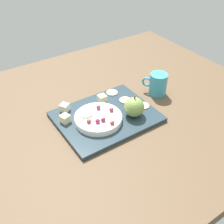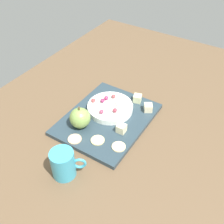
{
  "view_description": "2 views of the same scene",
  "coord_description": "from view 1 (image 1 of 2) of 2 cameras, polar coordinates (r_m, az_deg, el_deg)",
  "views": [
    {
      "loc": [
        36.02,
        67.42,
        64.93
      ],
      "look_at": [
        -5.25,
        5.79,
        7.52
      ],
      "focal_mm": 43.69,
      "sensor_mm": 36.0,
      "label": 1
    },
    {
      "loc": [
        -63.14,
        -35.42,
        70.27
      ],
      "look_at": [
        -2.62,
        2.78,
        7.56
      ],
      "focal_mm": 44.34,
      "sensor_mm": 36.0,
      "label": 2
    }
  ],
  "objects": [
    {
      "name": "grape_5",
      "position": [
        0.89,
        -1.6,
        -1.5
      ],
      "size": [
        1.65,
        1.49,
        1.44
      ],
      "primitive_type": "ellipsoid",
      "color": "#822650",
      "rests_on": "serving_dish"
    },
    {
      "name": "platter",
      "position": [
        0.96,
        -1.23,
        -0.99
      ],
      "size": [
        33.7,
        26.59,
        1.51
      ],
      "primitive_type": "cube",
      "color": "#283943",
      "rests_on": "table"
    },
    {
      "name": "grape_3",
      "position": [
        0.89,
        -4.87,
        -1.92
      ],
      "size": [
        1.65,
        1.49,
        1.35
      ],
      "primitive_type": "ellipsoid",
      "color": "brown",
      "rests_on": "serving_dish"
    },
    {
      "name": "cheese_cube_0",
      "position": [
        0.98,
        -9.88,
        0.91
      ],
      "size": [
        3.85,
        3.85,
        2.8
      ],
      "primitive_type": "cube",
      "rotation": [
        0.0,
        0.0,
        0.56
      ],
      "color": "beige",
      "rests_on": "platter"
    },
    {
      "name": "apple_slice_0",
      "position": [
        0.93,
        -5.47,
        -0.34
      ],
      "size": [
        4.56,
        4.56,
        0.6
      ],
      "primitive_type": "cylinder",
      "color": "beige",
      "rests_on": "serving_dish"
    },
    {
      "name": "serving_dish",
      "position": [
        0.92,
        -3.03,
        -1.45
      ],
      "size": [
        16.16,
        16.16,
        2.15
      ],
      "primitive_type": "cylinder",
      "color": "white",
      "rests_on": "platter"
    },
    {
      "name": "apple_stem",
      "position": [
        0.92,
        4.78,
        3.11
      ],
      "size": [
        0.5,
        0.5,
        1.2
      ],
      "primitive_type": "cylinder",
      "color": "brown",
      "rests_on": "apple_whole"
    },
    {
      "name": "cheese_cube_1",
      "position": [
        1.01,
        -2.08,
        2.82
      ],
      "size": [
        2.84,
        2.84,
        2.8
      ],
      "primitive_type": "cube",
      "rotation": [
        0.0,
        0.0,
        0.02
      ],
      "color": "beige",
      "rests_on": "platter"
    },
    {
      "name": "cracker_2",
      "position": [
        1.01,
        6.57,
        1.35
      ],
      "size": [
        4.39,
        4.39,
        0.4
      ],
      "primitive_type": "cylinder",
      "color": "#E0B685",
      "rests_on": "platter"
    },
    {
      "name": "apple_whole",
      "position": [
        0.94,
        4.65,
        1.05
      ],
      "size": [
        6.98,
        6.98,
        6.98
      ],
      "primitive_type": "sphere",
      "color": "#7A9A4B",
      "rests_on": "platter"
    },
    {
      "name": "cheese_cube_2",
      "position": [
        0.93,
        -9.79,
        -1.38
      ],
      "size": [
        3.45,
        3.45,
        2.8
      ],
      "primitive_type": "cube",
      "rotation": [
        0.0,
        0.0,
        0.28
      ],
      "color": "beige",
      "rests_on": "platter"
    },
    {
      "name": "cup",
      "position": [
        1.08,
        9.55,
        5.76
      ],
      "size": [
        7.43,
        9.12,
        8.93
      ],
      "color": "teal",
      "rests_on": "table"
    },
    {
      "name": "grape_2",
      "position": [
        0.95,
        -2.86,
        1.0
      ],
      "size": [
        1.65,
        1.49,
        1.55
      ],
      "primitive_type": "ellipsoid",
      "color": "#8B3341",
      "rests_on": "serving_dish"
    },
    {
      "name": "grape_4",
      "position": [
        0.94,
        -0.14,
        0.54
      ],
      "size": [
        1.65,
        1.49,
        1.5
      ],
      "primitive_type": "ellipsoid",
      "color": "#8B3852",
      "rests_on": "serving_dish"
    },
    {
      "name": "cracker_1",
      "position": [
        1.07,
        0.01,
        4.1
      ],
      "size": [
        4.39,
        4.39,
        0.4
      ],
      "primitive_type": "cylinder",
      "color": "#D5BA88",
      "rests_on": "platter"
    },
    {
      "name": "table",
      "position": [
        0.99,
        -4.39,
        -1.86
      ],
      "size": [
        140.61,
        102.0,
        3.97
      ],
      "primitive_type": "cube",
      "color": "brown",
      "rests_on": "ground"
    },
    {
      "name": "grape_0",
      "position": [
        0.88,
        0.05,
        -2.24
      ],
      "size": [
        1.65,
        1.49,
        1.38
      ],
      "primitive_type": "ellipsoid",
      "color": "#993E40",
      "rests_on": "serving_dish"
    },
    {
      "name": "grape_1",
      "position": [
        0.89,
        -3.02,
        -1.9
      ],
      "size": [
        1.65,
        1.49,
        1.53
      ],
      "primitive_type": "ellipsoid",
      "color": "#90274E",
      "rests_on": "serving_dish"
    },
    {
      "name": "cracker_0",
      "position": [
        1.03,
        2.78,
        2.49
      ],
      "size": [
        4.39,
        4.39,
        0.4
      ],
      "primitive_type": "cylinder",
      "color": "#D6C382",
      "rests_on": "platter"
    }
  ]
}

